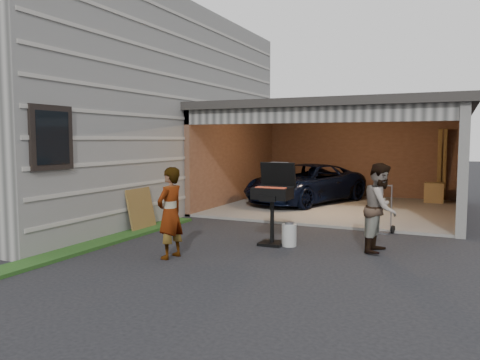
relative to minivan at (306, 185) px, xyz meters
The scene contains 11 objects.
ground 6.93m from the minivan, 87.31° to the right, with size 80.00×80.00×0.00m, color black.
house 6.73m from the minivan, 152.93° to the right, with size 7.00×11.00×5.50m, color #474744.
groundcover_strip 8.15m from the minivan, 103.70° to the right, with size 0.50×8.00×0.06m, color #193814.
garage 1.69m from the minivan, ahead, with size 6.80×6.30×2.90m.
minivan is the anchor object (origin of this frame).
woman 7.11m from the minivan, 91.41° to the right, with size 0.55×0.36×1.52m, color #C9DAFC.
man 5.96m from the minivan, 60.60° to the right, with size 0.76×0.59×1.56m, color #491F1C.
bbq_grill 5.55m from the minivan, 79.50° to the right, with size 0.69×0.61×1.54m.
propane_tank 5.62m from the minivan, 76.25° to the right, with size 0.27×0.27×0.41m, color #B3B4AF.
plywood_panel 5.75m from the minivan, 111.16° to the right, with size 0.04×0.83×0.92m, color brown.
hand_truck 4.41m from the minivan, 51.38° to the right, with size 0.45×0.39×1.03m.
Camera 1 is at (3.76, -6.67, 1.98)m, focal length 35.00 mm.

